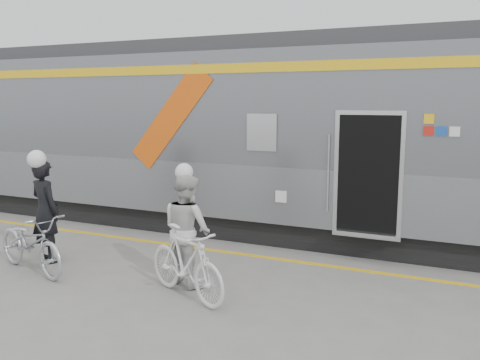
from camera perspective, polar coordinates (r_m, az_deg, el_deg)
The scene contains 9 objects.
ground at distance 7.95m, azimuth -8.48°, elevation -12.16°, with size 90.00×90.00×0.00m, color slate.
train at distance 11.09m, azimuth 4.47°, elevation 4.81°, with size 24.00×3.17×4.10m.
safety_strip at distance 9.72m, azimuth -1.52°, elevation -8.08°, with size 24.00×0.12×0.01m, color yellow.
man at distance 9.61m, azimuth -21.01°, elevation -3.27°, with size 0.67×0.44×1.83m, color black.
bicycle_left at distance 9.19m, azimuth -22.43°, elevation -6.52°, with size 0.67×1.92×1.01m, color #B5B8BD.
woman at distance 7.97m, azimuth -5.97°, elevation -5.49°, with size 0.84×0.66×1.74m, color beige.
bicycle_right at distance 7.46m, azimuth -6.07°, elevation -9.23°, with size 0.49×1.75×1.05m, color silver.
helmet_man at distance 9.45m, azimuth -21.37°, elevation 3.11°, with size 0.32×0.32×0.32m, color white.
helmet_woman at distance 7.78m, azimuth -6.09°, elevation 1.72°, with size 0.28×0.28×0.28m, color white.
Camera 1 is at (4.08, -6.20, 2.85)m, focal length 38.00 mm.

